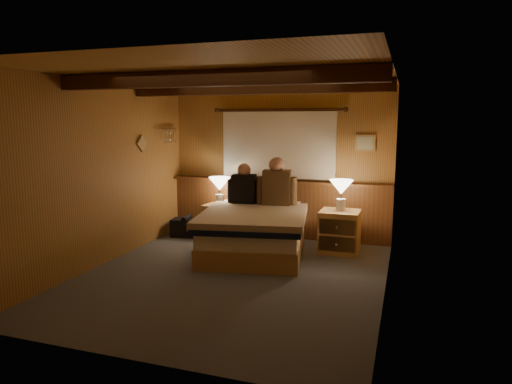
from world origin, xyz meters
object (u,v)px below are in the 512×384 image
at_px(nightstand_left, 220,220).
at_px(person_left, 244,187).
at_px(lamp_left, 220,186).
at_px(person_right, 277,185).
at_px(lamp_right, 341,189).
at_px(duffel_bag, 187,227).
at_px(bed, 254,232).
at_px(nightstand_right, 340,232).

distance_m(nightstand_left, person_left, 0.82).
xyz_separation_m(lamp_left, person_left, (0.49, -0.19, 0.03)).
relative_size(nightstand_left, person_right, 0.71).
distance_m(lamp_right, duffel_bag, 2.63).
xyz_separation_m(nightstand_left, person_left, (0.50, -0.21, 0.61)).
bearing_deg(lamp_right, duffel_bag, 177.71).
bearing_deg(lamp_left, duffel_bag, -164.15).
relative_size(person_left, person_right, 0.86).
bearing_deg(lamp_left, bed, -41.48).
xyz_separation_m(lamp_left, lamp_right, (1.98, -0.25, 0.07)).
relative_size(nightstand_left, nightstand_right, 0.86).
distance_m(lamp_right, person_right, 0.98).
height_order(nightstand_left, duffel_bag, nightstand_left).
distance_m(nightstand_right, person_left, 1.60).
xyz_separation_m(bed, nightstand_right, (1.14, 0.46, -0.02)).
bearing_deg(bed, person_right, 65.09).
xyz_separation_m(bed, nightstand_left, (-0.86, 0.78, -0.06)).
xyz_separation_m(nightstand_right, person_right, (-0.98, 0.13, 0.62)).
xyz_separation_m(bed, duffel_bag, (-1.38, 0.60, -0.17)).
xyz_separation_m(lamp_left, duffel_bag, (-0.53, -0.15, -0.70)).
xyz_separation_m(lamp_right, person_left, (-1.49, 0.07, -0.04)).
bearing_deg(nightstand_right, nightstand_left, 171.25).
distance_m(bed, lamp_left, 1.25).
bearing_deg(bed, person_left, 112.45).
distance_m(lamp_left, person_right, 1.02).
height_order(bed, nightstand_right, bed).
distance_m(nightstand_right, duffel_bag, 2.52).
xyz_separation_m(nightstand_right, person_left, (-1.49, 0.10, 0.57)).
bearing_deg(person_left, duffel_bag, 169.46).
distance_m(nightstand_left, duffel_bag, 0.56).
bearing_deg(person_right, lamp_right, -14.49).
bearing_deg(nightstand_right, duffel_bag, 177.16).
height_order(bed, nightstand_left, bed).
bearing_deg(person_left, nightstand_left, 148.28).
height_order(nightstand_right, duffel_bag, nightstand_right).
bearing_deg(nightstand_left, lamp_right, -2.46).
distance_m(bed, lamp_right, 1.38).
relative_size(bed, person_left, 3.18).
relative_size(lamp_right, person_left, 0.69).
xyz_separation_m(nightstand_right, duffel_bag, (-2.51, 0.14, -0.15)).
bearing_deg(person_right, nightstand_left, 160.52).
distance_m(nightstand_left, nightstand_right, 2.02).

